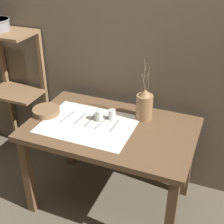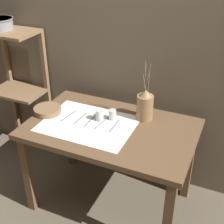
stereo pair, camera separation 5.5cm
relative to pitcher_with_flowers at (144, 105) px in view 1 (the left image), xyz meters
The scene contains 14 objects.
ground_plane 0.86m from the pitcher_with_flowers, 132.42° to the right, with size 12.00×12.00×0.00m, color brown.
stone_wall_back 0.51m from the pitcher_with_flowers, 122.48° to the left, with size 7.00×0.06×2.40m.
wooden_table 0.34m from the pitcher_with_flowers, 132.42° to the right, with size 1.17×0.74×0.71m.
wooden_shelf_unit 1.20m from the pitcher_with_flowers, behind, with size 0.45×0.32×1.20m.
linen_cloth 0.42m from the pitcher_with_flowers, 146.03° to the right, with size 0.64×0.48×0.00m.
pitcher_with_flowers is the anchor object (origin of this frame).
wooden_bowl 0.73m from the pitcher_with_flowers, 162.86° to the right, with size 0.20×0.20×0.04m.
glass_tumbler_near 0.33m from the pitcher_with_flowers, 151.90° to the right, with size 0.06×0.06×0.08m.
glass_tumbler_far 0.24m from the pitcher_with_flowers, 152.82° to the right, with size 0.05×0.05×0.08m.
fork_outer 0.56m from the pitcher_with_flowers, 159.72° to the right, with size 0.03×0.17×0.00m.
knife_center 0.47m from the pitcher_with_flowers, 156.15° to the right, with size 0.02×0.17×0.00m.
spoon_outer 0.38m from the pitcher_with_flowers, 158.14° to the right, with size 0.02×0.19×0.02m.
spoon_inner 0.30m from the pitcher_with_flowers, 151.67° to the right, with size 0.04×0.19×0.02m.
fork_inner 0.26m from the pitcher_with_flowers, 130.59° to the right, with size 0.01×0.17×0.00m.
Camera 1 is at (0.70, -1.69, 1.88)m, focal length 50.00 mm.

